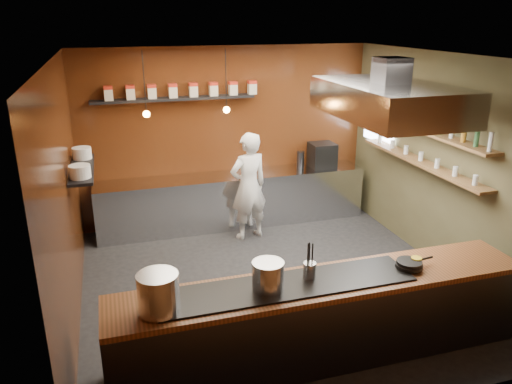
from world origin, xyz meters
name	(u,v)px	position (x,y,z in m)	size (l,w,h in m)	color
floor	(273,283)	(0.00, 0.00, 0.00)	(5.00, 5.00, 0.00)	black
back_wall	(228,136)	(0.00, 2.50, 1.50)	(5.00, 5.00, 0.00)	#3A160A
left_wall	(65,199)	(-2.50, 0.00, 1.50)	(5.00, 5.00, 0.00)	#3A160A
right_wall	(443,163)	(2.50, 0.00, 1.50)	(5.00, 5.00, 0.00)	#454027
ceiling	(276,57)	(0.00, 0.00, 3.00)	(5.00, 5.00, 0.00)	silver
window_pane	(380,114)	(2.45, 1.70, 1.90)	(1.00, 1.00, 0.00)	white
prep_counter	(233,200)	(0.00, 2.17, 0.45)	(4.60, 0.65, 0.90)	silver
pass_counter	(322,319)	(0.00, -1.60, 0.47)	(4.40, 0.72, 0.94)	#38383D
tin_shelf	(174,99)	(-0.90, 2.36, 2.20)	(2.60, 0.26, 0.04)	black
plate_shelf	(82,169)	(-2.34, 1.00, 1.55)	(0.30, 1.40, 0.04)	black
bottle_shelf_upper	(424,130)	(2.34, 0.30, 1.92)	(0.26, 2.80, 0.04)	brown
bottle_shelf_lower	(420,162)	(2.34, 0.30, 1.45)	(0.26, 2.80, 0.04)	brown
extractor_hood	(389,100)	(1.30, -0.40, 2.51)	(1.20, 2.00, 0.72)	#38383D
pendant_left	(146,111)	(-1.40, 1.70, 2.15)	(0.10, 0.10, 0.95)	black
pendant_right	(227,106)	(-0.20, 1.70, 2.15)	(0.10, 0.10, 0.95)	black
storage_tins	(183,90)	(-0.75, 2.36, 2.33)	(2.43, 0.13, 0.22)	beige
plate_stacks	(81,162)	(-2.34, 1.00, 1.65)	(0.26, 1.16, 0.16)	silver
bottles	(425,120)	(2.34, 0.30, 2.06)	(0.06, 2.66, 0.24)	silver
wine_glasses	(421,156)	(2.34, 0.30, 1.53)	(0.07, 2.37, 0.13)	silver
stockpot_large	(158,293)	(-1.67, -1.70, 1.12)	(0.38, 0.38, 0.37)	silver
stockpot_small	(268,276)	(-0.61, -1.63, 1.09)	(0.31, 0.31, 0.29)	silver
utensil_crock	(309,271)	(-0.14, -1.54, 1.02)	(0.13, 0.13, 0.17)	silver
frying_pan	(409,264)	(0.96, -1.63, 0.97)	(0.46, 0.29, 0.07)	black
butter_jar	(416,262)	(1.06, -1.60, 0.97)	(0.11, 0.11, 0.10)	yellow
espresso_machine	(322,155)	(1.64, 2.18, 1.11)	(0.43, 0.41, 0.43)	black
chef	(249,186)	(0.11, 1.57, 0.88)	(0.64, 0.42, 1.76)	silver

